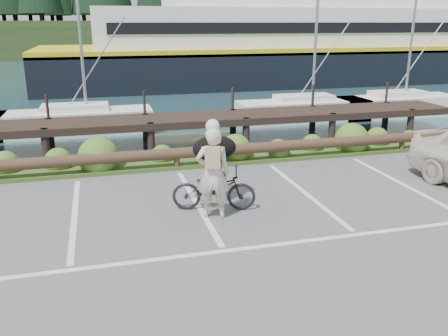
{
  "coord_description": "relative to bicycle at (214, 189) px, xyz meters",
  "views": [
    {
      "loc": [
        -1.95,
        -7.65,
        3.85
      ],
      "look_at": [
        0.35,
        0.95,
        1.1
      ],
      "focal_mm": 38.0,
      "sensor_mm": 36.0,
      "label": 1
    }
  ],
  "objects": [
    {
      "name": "bicycle",
      "position": [
        0.0,
        0.0,
        0.0
      ],
      "size": [
        1.87,
        1.07,
        0.93
      ],
      "primitive_type": "imported",
      "rotation": [
        0.0,
        0.0,
        1.3
      ],
      "color": "black",
      "rests_on": "ground"
    },
    {
      "name": "ground",
      "position": [
        -0.28,
        -1.54,
        -0.46
      ],
      "size": [
        72.0,
        72.0,
        0.0
      ],
      "primitive_type": "plane",
      "color": "#525355"
    },
    {
      "name": "cyclist",
      "position": [
        -0.11,
        -0.4,
        0.48
      ],
      "size": [
        0.79,
        0.62,
        1.89
      ],
      "primitive_type": "imported",
      "rotation": [
        0.0,
        0.0,
        2.87
      ],
      "color": "beige",
      "rests_on": "ground"
    },
    {
      "name": "log_rail",
      "position": [
        -0.28,
        3.06,
        -0.46
      ],
      "size": [
        32.0,
        0.3,
        0.6
      ],
      "primitive_type": null,
      "color": "#443021",
      "rests_on": "ground"
    },
    {
      "name": "harbor_backdrop",
      "position": [
        0.12,
        76.88,
        -0.46
      ],
      "size": [
        170.0,
        160.0,
        30.0
      ],
      "color": "#1B3741",
      "rests_on": "ground"
    },
    {
      "name": "dog",
      "position": [
        0.15,
        0.55,
        0.75
      ],
      "size": [
        0.72,
        1.07,
        0.56
      ],
      "primitive_type": "ellipsoid",
      "rotation": [
        0.0,
        0.0,
        1.3
      ],
      "color": "black",
      "rests_on": "bicycle"
    },
    {
      "name": "vegetation_strip",
      "position": [
        -0.28,
        3.76,
        -0.41
      ],
      "size": [
        34.0,
        1.6,
        0.1
      ],
      "primitive_type": "cube",
      "color": "#3D5B21",
      "rests_on": "ground"
    }
  ]
}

